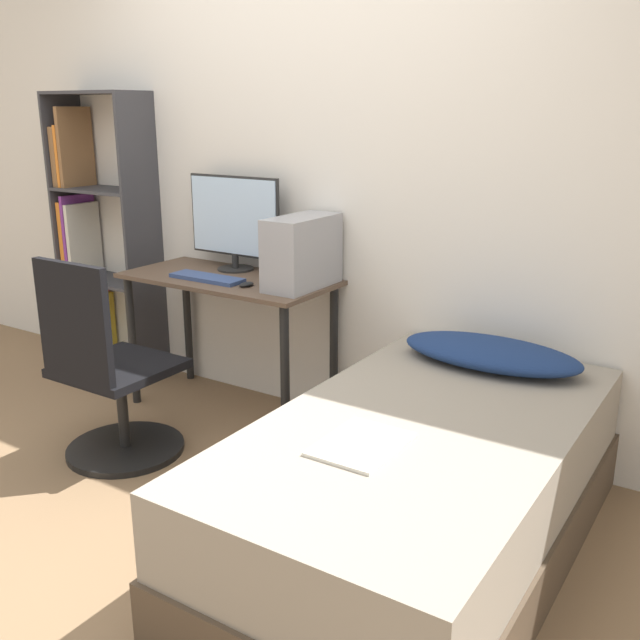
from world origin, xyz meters
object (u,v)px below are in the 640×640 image
Objects in this scene: office_chair at (109,385)px; pc_tower at (302,252)px; bed at (420,489)px; monitor at (234,220)px; bookshelf at (94,247)px; keyboard at (207,278)px.

pc_tower is (0.55, 0.76, 0.55)m from office_chair.
bed is 3.15× the size of monitor.
bookshelf is 1.12m from monitor.
bookshelf is 2.74m from bed.
monitor is 0.37m from keyboard.
bookshelf reaches higher than office_chair.
bookshelf is at bearing 141.22° from office_chair.
office_chair is 1.10m from monitor.
keyboard is (0.03, -0.26, -0.26)m from monitor.
office_chair is at bearing -38.78° from bookshelf.
bookshelf reaches higher than monitor.
pc_tower is (0.49, 0.14, 0.16)m from keyboard.
keyboard is at bearing -83.62° from monitor.
pc_tower is at bearing 144.94° from bed.
keyboard is 0.96× the size of pc_tower.
bookshelf is 1.14m from keyboard.
monitor reaches higher than keyboard.
bookshelf reaches higher than bed.
monitor is at bearing 151.65° from bed.
bookshelf is 1.74× the size of office_chair.
monitor is (1.09, 0.03, 0.25)m from bookshelf.
bed is 1.35m from pc_tower.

